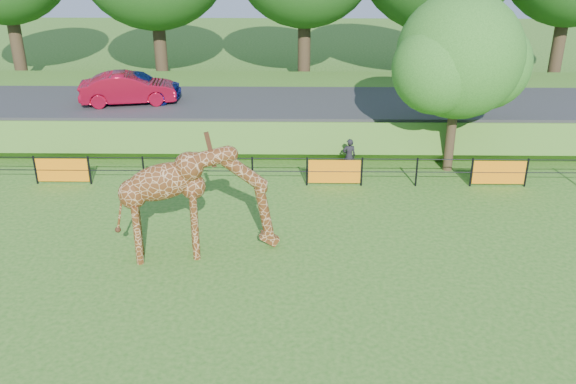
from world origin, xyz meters
name	(u,v)px	position (x,y,z in m)	size (l,w,h in m)	color
ground	(233,311)	(0.00, 0.00, 0.00)	(90.00, 90.00, 0.00)	#2B6619
giraffe	(198,202)	(-1.22, 2.96, 1.68)	(4.69, 0.86, 3.35)	#592E12
perimeter_fence	(252,171)	(0.00, 8.00, 0.55)	(28.07, 0.10, 1.10)	black
embankment	(263,108)	(0.00, 15.50, 0.65)	(40.00, 9.00, 1.30)	#2B6619
road	(261,103)	(0.00, 14.00, 1.36)	(40.00, 5.00, 0.12)	#2C2C2E
car_blue	(135,86)	(-5.57, 14.06, 2.10)	(1.61, 4.01, 1.37)	#1322A0
car_red	(128,88)	(-5.77, 13.62, 2.10)	(1.44, 4.13, 1.36)	#A90C27
visitor	(349,156)	(3.62, 9.21, 0.69)	(0.50, 0.33, 1.38)	black
tree_east	(461,60)	(7.60, 9.63, 4.28)	(5.40, 4.71, 6.76)	#362918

